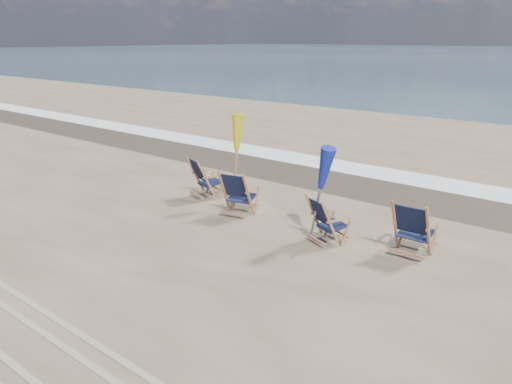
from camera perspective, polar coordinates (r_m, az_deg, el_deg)
surf_foam at (r=15.40m, az=14.44°, el=2.05°), size 200.00×1.40×0.01m
wet_sand_strip at (r=14.09m, az=11.85°, el=0.83°), size 200.00×2.60×0.00m
tire_tracks at (r=7.63m, az=-25.28°, el=-15.25°), size 80.00×1.30×0.01m
beach_chair_0 at (r=12.31m, az=-5.75°, el=1.33°), size 0.90×0.95×1.08m
beach_chair_1 at (r=11.06m, az=-0.95°, el=-0.36°), size 0.86×0.92×1.10m
beach_chair_2 at (r=9.61m, az=8.43°, el=-3.73°), size 0.86×0.89×0.97m
beach_chair_3 at (r=9.47m, az=19.06°, el=-4.43°), size 0.74×0.83×1.11m
umbrella_yellow at (r=11.68m, az=-2.35°, el=6.21°), size 0.30×0.30×2.19m
umbrella_blue at (r=9.65m, az=7.27°, el=2.52°), size 0.30×0.30×1.98m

